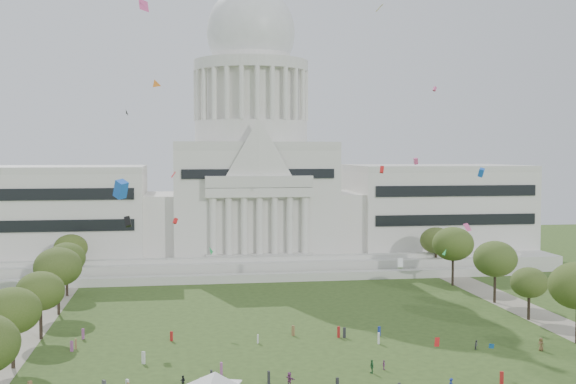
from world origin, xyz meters
name	(u,v)px	position (x,y,z in m)	size (l,w,h in m)	color
capitol	(252,185)	(0.00, 113.59, 22.30)	(160.00, 64.50, 91.30)	beige
path_left	(12,346)	(-48.00, 30.00, 0.02)	(8.00, 160.00, 0.04)	gray
path_right	(559,325)	(48.00, 30.00, 0.02)	(8.00, 160.00, 0.04)	gray
row_tree_l_2	(12,311)	(-45.04, 17.30, 8.51)	(8.42, 8.42, 11.97)	black
row_tree_l_3	(40,291)	(-44.09, 33.92, 8.21)	(8.12, 8.12, 11.55)	black
row_tree_r_3	(529,283)	(44.40, 34.48, 7.08)	(7.01, 7.01, 9.98)	black
row_tree_l_4	(58,267)	(-44.08, 52.42, 9.39)	(9.29, 9.29, 13.21)	black
row_tree_r_4	(495,259)	(44.76, 50.04, 9.29)	(9.19, 9.19, 13.06)	black
row_tree_l_5	(66,258)	(-45.22, 71.01, 8.42)	(8.33, 8.33, 11.85)	black
row_tree_r_5	(453,244)	(43.49, 70.19, 9.93)	(9.82, 9.82, 13.96)	black
row_tree_l_6	(71,248)	(-46.87, 89.14, 8.27)	(8.19, 8.19, 11.64)	black
row_tree_r_6	(436,240)	(45.96, 88.13, 8.51)	(8.42, 8.42, 11.97)	black
event_tent	(215,379)	(-16.56, -2.63, 3.38)	(9.90, 9.90, 4.36)	#4C4C4C
person_0	(541,344)	(36.15, 14.32, 1.04)	(1.01, 0.66, 2.07)	olive
person_2	(477,345)	(26.20, 16.39, 0.79)	(0.77, 0.47, 1.58)	#4C4C51
person_4	(372,366)	(6.31, 7.03, 0.98)	(1.15, 0.63, 1.96)	#33723F
person_5	(289,379)	(-6.22, 3.29, 0.95)	(1.77, 0.70, 1.91)	#994C8C
person_8	(183,381)	(-20.53, 5.18, 0.77)	(0.75, 0.46, 1.54)	#26262B
person_9	(451,384)	(14.92, -1.42, 0.76)	(0.98, 0.51, 1.52)	navy
person_10	(384,365)	(8.47, 8.29, 0.72)	(0.84, 0.46, 1.44)	#994C8C
distant_crowd	(230,359)	(-13.54, 14.24, 0.89)	(63.07, 40.49, 1.95)	olive
kite_swarm	(336,172)	(1.54, 9.40, 28.86)	(90.02, 93.87, 63.22)	#E54C8C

